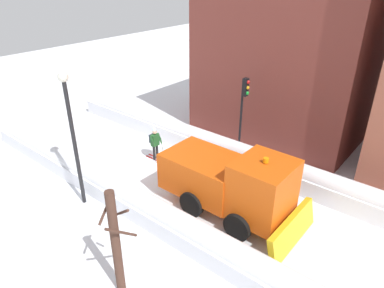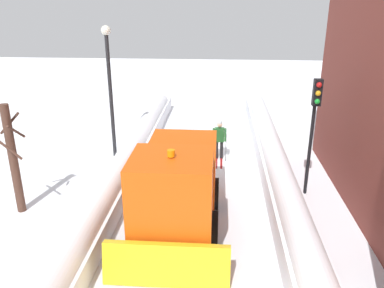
{
  "view_description": "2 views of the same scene",
  "coord_description": "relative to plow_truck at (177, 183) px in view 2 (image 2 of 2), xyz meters",
  "views": [
    {
      "loc": [
        10.48,
        12.17,
        9.18
      ],
      "look_at": [
        -0.78,
        2.83,
        1.7
      ],
      "focal_mm": 32.62,
      "sensor_mm": 36.0,
      "label": 1
    },
    {
      "loc": [
        -0.72,
        16.6,
        6.8
      ],
      "look_at": [
        0.31,
        2.42,
        1.44
      ],
      "focal_mm": 36.25,
      "sensor_mm": 36.0,
      "label": 2
    }
  ],
  "objects": [
    {
      "name": "plow_truck",
      "position": [
        0.0,
        0.0,
        0.0
      ],
      "size": [
        3.2,
        5.98,
        3.12
      ],
      "color": "#DB510F",
      "rests_on": "ground"
    },
    {
      "name": "street_lamp",
      "position": [
        3.43,
        -5.31,
        2.14
      ],
      "size": [
        0.4,
        0.4,
        5.78
      ],
      "color": "black",
      "rests_on": "ground"
    },
    {
      "name": "traffic_light_pole",
      "position": [
        -4.49,
        -2.37,
        1.54
      ],
      "size": [
        0.28,
        0.42,
        4.3
      ],
      "color": "black",
      "rests_on": "ground"
    },
    {
      "name": "skier",
      "position": [
        -1.27,
        -5.6,
        -0.48
      ],
      "size": [
        0.62,
        1.8,
        1.81
      ],
      "color": "black",
      "rests_on": "ground"
    },
    {
      "name": "bare_tree_near",
      "position": [
        5.41,
        -0.47,
        0.45
      ],
      "size": [
        1.05,
        0.83,
        3.74
      ],
      "color": "#4B3025",
      "rests_on": "ground"
    }
  ]
}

